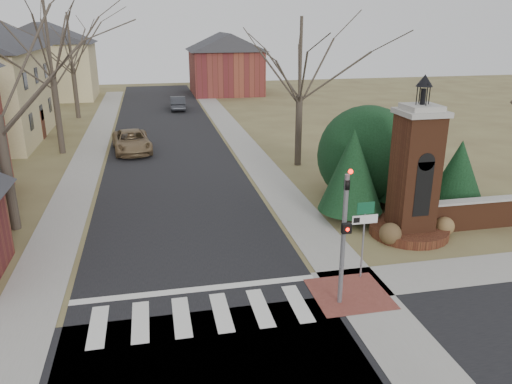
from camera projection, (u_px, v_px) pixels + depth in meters
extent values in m
plane|color=brown|center=(205.00, 330.00, 14.23)|extent=(120.00, 120.00, 0.00)
cube|color=black|center=(169.00, 148.00, 34.57)|extent=(8.00, 70.00, 0.01)
cube|color=silver|center=(202.00, 315.00, 14.96)|extent=(8.00, 2.20, 0.02)
cube|color=silver|center=(197.00, 290.00, 16.35)|extent=(8.00, 0.35, 0.02)
cube|color=gray|center=(243.00, 144.00, 35.59)|extent=(2.00, 60.00, 0.02)
cube|color=gray|center=(91.00, 151.00, 33.54)|extent=(2.00, 60.00, 0.02)
cube|color=brown|center=(350.00, 294.00, 16.09)|extent=(2.40, 2.40, 0.02)
cylinder|color=slate|center=(343.00, 241.00, 14.94)|extent=(0.14, 0.14, 4.20)
imported|color=black|center=(347.00, 179.00, 14.30)|extent=(0.15, 0.18, 0.90)
sphere|color=#FF0C05|center=(351.00, 172.00, 14.00)|extent=(0.14, 0.14, 0.14)
cube|color=black|center=(346.00, 228.00, 14.61)|extent=(0.28, 0.16, 0.30)
sphere|color=#FF0C05|center=(348.00, 230.00, 14.53)|extent=(0.11, 0.11, 0.11)
cylinder|color=slate|center=(363.00, 243.00, 16.75)|extent=(0.06, 0.06, 2.60)
cube|color=silver|center=(365.00, 219.00, 16.46)|extent=(0.90, 0.03, 0.30)
cube|color=black|center=(357.00, 220.00, 16.38)|extent=(0.22, 0.02, 0.18)
cube|color=#104E2F|center=(366.00, 208.00, 16.33)|extent=(0.60, 0.03, 0.40)
cylinder|color=#5A2E1A|center=(409.00, 230.00, 20.56)|extent=(3.20, 3.20, 0.36)
cube|color=#5A2E1A|center=(414.00, 176.00, 19.80)|extent=(1.50, 1.50, 5.00)
cube|color=black|center=(423.00, 189.00, 19.23)|extent=(0.70, 0.10, 2.20)
cube|color=gray|center=(421.00, 112.00, 18.97)|extent=(1.70, 1.70, 0.20)
cube|color=gray|center=(422.00, 107.00, 18.90)|extent=(1.30, 1.30, 0.20)
cylinder|color=black|center=(423.00, 97.00, 18.77)|extent=(0.20, 0.20, 0.60)
cone|color=black|center=(425.00, 80.00, 18.58)|extent=(0.64, 0.64, 0.45)
cube|color=#5A2E1A|center=(506.00, 212.00, 21.31)|extent=(7.50, 0.40, 1.20)
cube|color=gray|center=(509.00, 198.00, 21.09)|extent=(7.50, 0.50, 0.10)
cube|color=#CDC289|center=(47.00, 71.00, 55.27)|extent=(10.00, 8.00, 6.00)
cube|color=#CDC289|center=(11.00, 34.00, 51.94)|extent=(0.75, 0.75, 3.08)
cube|color=brown|center=(226.00, 72.00, 59.36)|extent=(8.00, 8.00, 5.00)
cube|color=brown|center=(208.00, 43.00, 56.33)|extent=(0.75, 0.75, 2.80)
cylinder|color=#473D33|center=(349.00, 214.00, 22.03)|extent=(0.20, 0.20, 0.50)
cone|color=black|center=(352.00, 170.00, 21.36)|extent=(2.80, 2.80, 3.60)
cylinder|color=#473D33|center=(405.00, 200.00, 23.79)|extent=(0.20, 0.20, 0.50)
cone|color=black|center=(410.00, 152.00, 23.02)|extent=(3.40, 3.40, 4.20)
cylinder|color=#473D33|center=(454.00, 204.00, 23.26)|extent=(0.20, 0.20, 0.50)
cone|color=black|center=(459.00, 170.00, 22.72)|extent=(2.40, 2.40, 2.80)
sphere|color=black|center=(367.00, 151.00, 23.99)|extent=(4.80, 4.80, 4.80)
cylinder|color=#473D33|center=(7.00, 174.00, 20.39)|extent=(0.40, 0.40, 4.83)
cylinder|color=#473D33|center=(58.00, 115.00, 32.37)|extent=(0.40, 0.40, 5.04)
cylinder|color=#473D33|center=(76.00, 93.00, 44.39)|extent=(0.40, 0.40, 4.41)
cylinder|color=#473D33|center=(299.00, 131.00, 29.81)|extent=(0.40, 0.40, 4.20)
imported|color=olive|center=(132.00, 141.00, 33.29)|extent=(2.88, 5.30, 1.41)
imported|color=#2E3035|center=(178.00, 103.00, 48.92)|extent=(1.57, 4.10, 1.33)
sphere|color=brown|center=(390.00, 234.00, 19.58)|extent=(0.87, 0.87, 0.87)
sphere|color=brown|center=(445.00, 226.00, 20.39)|extent=(0.79, 0.79, 0.79)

